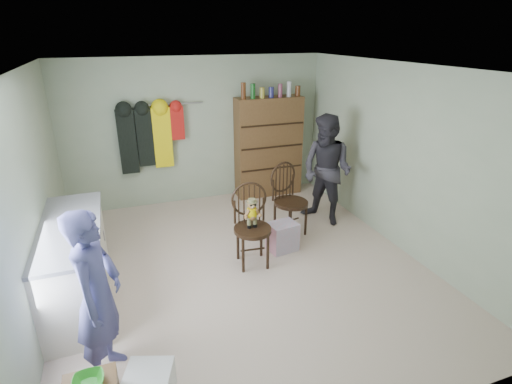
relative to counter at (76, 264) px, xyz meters
name	(u,v)px	position (x,y,z in m)	size (l,w,h in m)	color
ground_plane	(243,267)	(1.95, 0.00, -0.47)	(5.00, 5.00, 0.00)	beige
room_walls	(229,140)	(1.95, 0.53, 1.11)	(5.00, 5.00, 5.00)	#A8B598
counter	(76,264)	(0.00, 0.00, 0.00)	(0.64, 1.86, 0.94)	silver
bowl	(88,382)	(0.19, -1.86, 0.09)	(0.22, 0.22, 0.05)	#259522
chair_front	(251,220)	(2.10, 0.10, 0.14)	(0.53, 0.53, 1.09)	black
chair_far	(288,197)	(2.89, 0.71, 0.12)	(0.61, 0.61, 1.10)	black
striped_bag	(283,237)	(2.61, 0.25, -0.27)	(0.38, 0.30, 0.41)	#E57281
person_left	(98,297)	(0.28, -1.21, 0.33)	(0.59, 0.38, 1.61)	#494986
person_right	(327,170)	(3.60, 0.87, 0.39)	(0.84, 0.65, 1.73)	#2D2B33
dresser	(268,146)	(3.20, 2.30, 0.44)	(1.20, 0.39, 2.08)	brown
coat_rack	(149,137)	(1.12, 2.38, 0.78)	(1.42, 0.12, 1.09)	#99999E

